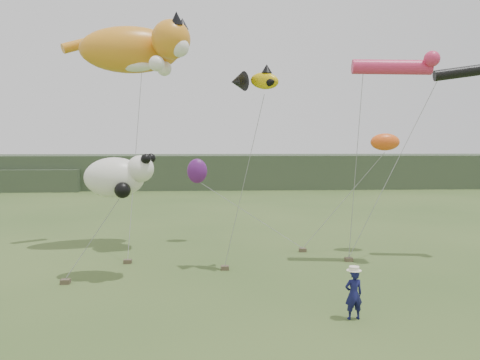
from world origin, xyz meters
name	(u,v)px	position (x,y,z in m)	size (l,w,h in m)	color
ground	(291,310)	(0.00, 0.00, 0.00)	(120.00, 120.00, 0.00)	#385123
headland	(208,171)	(-3.11, 44.69, 1.92)	(90.00, 13.00, 4.00)	#2D3D28
festival_attendant	(354,294)	(1.74, -0.89, 0.77)	(0.56, 0.37, 1.53)	#121446
sandbag_anchors	(221,263)	(-2.18, 5.71, 0.09)	(12.09, 5.05, 0.18)	brown
cat_kite	(140,48)	(-6.16, 9.65, 10.11)	(6.79, 3.95, 2.89)	orange
fish_kite	(255,81)	(-0.76, 4.90, 7.91)	(2.27, 1.48, 1.10)	#D6B009
tube_kites	(423,67)	(6.84, 6.03, 8.70)	(6.95, 2.14, 1.09)	black
panda_kite	(119,176)	(-6.19, 4.03, 4.04)	(2.78, 1.80, 1.73)	white
misc_kites	(285,157)	(1.20, 9.46, 4.62)	(10.55, 3.59, 2.64)	#FA5C18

